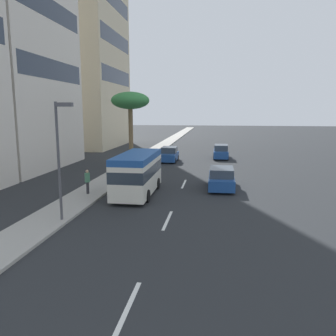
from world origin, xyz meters
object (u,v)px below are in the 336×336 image
car_fourth (169,155)px  car_third (221,178)px  street_lamp (60,147)px  palm_tree (130,102)px  minibus_second (137,172)px  pedestrian_near_lamp (87,180)px  car_lead (221,152)px

car_fourth → car_third: bearing=24.4°
street_lamp → car_fourth: bearing=-6.5°
palm_tree → car_third: bearing=-134.4°
minibus_second → palm_tree: size_ratio=0.86×
car_fourth → pedestrian_near_lamp: pedestrian_near_lamp is taller
car_fourth → pedestrian_near_lamp: size_ratio=2.39×
minibus_second → palm_tree: (12.05, 3.55, 5.12)m
car_lead → car_third: (-16.36, 0.13, -0.04)m
car_lead → minibus_second: size_ratio=0.69×
pedestrian_near_lamp → car_fourth: bearing=41.5°
minibus_second → pedestrian_near_lamp: size_ratio=3.91×
pedestrian_near_lamp → palm_tree: 14.02m
minibus_second → street_lamp: bearing=-21.6°
car_third → minibus_second: bearing=115.8°
car_third → street_lamp: bearing=137.7°
car_fourth → street_lamp: size_ratio=0.65×
car_lead → car_fourth: car_lead is taller
street_lamp → minibus_second: bearing=-21.6°
palm_tree → street_lamp: size_ratio=1.24×
minibus_second → street_lamp: street_lamp is taller
palm_tree → street_lamp: 18.64m
car_third → palm_tree: 14.46m
car_lead → pedestrian_near_lamp: size_ratio=2.70×
car_lead → palm_tree: palm_tree is taller
minibus_second → car_third: minibus_second is taller
car_fourth → palm_tree: size_ratio=0.53×
car_lead → street_lamp: (-25.56, 8.52, 3.20)m
car_third → palm_tree: bearing=45.6°
minibus_second → pedestrian_near_lamp: minibus_second is taller
palm_tree → pedestrian_near_lamp: bearing=-179.3°
car_fourth → street_lamp: 22.51m
palm_tree → car_fourth: bearing=-43.8°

